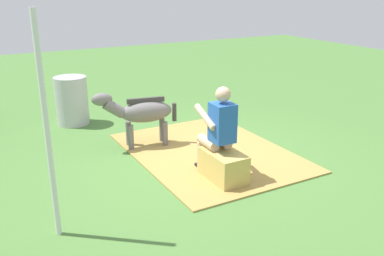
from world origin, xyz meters
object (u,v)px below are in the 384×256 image
at_px(hay_bale, 223,166).
at_px(water_barrel, 72,101).
at_px(person_seated, 218,128).
at_px(pony_standing, 141,113).
at_px(tent_pole_left, 47,131).

bearing_deg(hay_bale, water_barrel, 18.66).
xyz_separation_m(hay_bale, water_barrel, (3.43, 1.16, 0.25)).
relative_size(hay_bale, person_seated, 0.52).
distance_m(pony_standing, water_barrel, 1.88).
xyz_separation_m(person_seated, water_barrel, (3.27, 1.16, -0.25)).
bearing_deg(hay_bale, person_seated, -1.66).
xyz_separation_m(water_barrel, tent_pole_left, (-3.68, 1.08, 0.71)).
distance_m(hay_bale, water_barrel, 3.63).
height_order(pony_standing, water_barrel, pony_standing).
bearing_deg(pony_standing, water_barrel, 20.99).
height_order(hay_bale, water_barrel, water_barrel).
distance_m(hay_bale, tent_pole_left, 2.45).
height_order(water_barrel, tent_pole_left, tent_pole_left).
distance_m(hay_bale, person_seated, 0.52).
relative_size(person_seated, pony_standing, 0.96).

